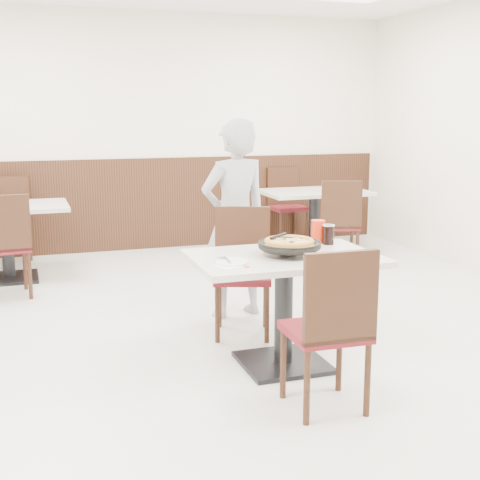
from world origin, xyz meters
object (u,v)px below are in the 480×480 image
object	(u,v)px
chair_far	(242,273)
bg_chair_right_near	(338,223)
pizza_pan	(289,249)
bg_chair_left_far	(9,222)
bg_table_right	(314,222)
chair_near	(325,327)
pizza	(289,244)
side_plate	(232,262)
bg_chair_left_near	(5,245)
main_table	(284,311)
red_cup	(318,231)
diner_person	(235,219)
bg_table_left	(7,243)
cola_glass	(328,235)
bg_chair_right_far	(288,206)

from	to	relation	value
chair_far	bg_chair_right_near	size ratio (longest dim) A/B	1.00
chair_far	pizza_pan	xyz separation A→B (m)	(0.09, -0.68, 0.32)
bg_chair_left_far	bg_table_right	bearing A→B (deg)	-178.13
bg_chair_right_near	chair_near	bearing A→B (deg)	-99.47
chair_near	pizza	size ratio (longest dim) A/B	2.67
pizza	side_plate	xyz separation A→B (m)	(-0.45, -0.17, -0.05)
chair_far	bg_chair_left_near	world-z (taller)	same
main_table	bg_chair_left_far	xyz separation A→B (m)	(-1.74, 3.65, 0.10)
chair_far	pizza	distance (m)	0.72
main_table	bg_chair_right_near	size ratio (longest dim) A/B	1.26
bg_chair_left_near	bg_chair_left_far	bearing A→B (deg)	83.05
pizza	bg_chair_left_near	size ratio (longest dim) A/B	0.37
chair_far	red_cup	world-z (taller)	chair_far
diner_person	bg_table_left	world-z (taller)	diner_person
chair_near	bg_table_right	world-z (taller)	chair_near
cola_glass	bg_chair_right_near	distance (m)	2.54
cola_glass	bg_table_right	bearing A→B (deg)	67.24
pizza	bg_chair_left_near	distance (m)	2.94
chair_near	pizza_pan	bearing A→B (deg)	87.09
diner_person	bg_table_right	bearing A→B (deg)	-140.38
bg_chair_right_far	bg_chair_right_near	bearing A→B (deg)	88.43
bg_chair_left_near	bg_table_right	world-z (taller)	bg_chair_left_near
pizza_pan	diner_person	bearing A→B (deg)	89.84
bg_table_left	bg_chair_left_near	world-z (taller)	bg_chair_left_near
side_plate	bg_chair_left_near	distance (m)	2.83
side_plate	bg_table_left	xyz separation A→B (m)	(-1.36, 3.10, -0.38)
chair_far	cola_glass	size ratio (longest dim) A/B	7.31
pizza_pan	bg_table_left	bearing A→B (deg)	120.84
main_table	side_plate	distance (m)	0.57
cola_glass	bg_table_left	size ratio (longest dim) A/B	0.11
bg_chair_left_near	chair_far	bearing A→B (deg)	-50.56
chair_far	bg_table_right	xyz separation A→B (m)	(1.70, 2.46, -0.10)
bg_chair_left_near	bg_chair_right_far	distance (m)	3.67
bg_chair_left_near	bg_chair_right_near	world-z (taller)	same
bg_chair_right_far	bg_table_right	bearing A→B (deg)	91.19
pizza	bg_chair_left_far	size ratio (longest dim) A/B	0.37
red_cup	diner_person	world-z (taller)	diner_person
side_plate	bg_chair_right_near	distance (m)	3.29
chair_near	bg_chair_left_near	xyz separation A→B (m)	(-1.74, 3.00, 0.00)
side_plate	bg_chair_left_far	world-z (taller)	bg_chair_left_far
pizza	bg_table_left	xyz separation A→B (m)	(-1.80, 2.93, -0.44)
diner_person	bg_table_right	xyz separation A→B (m)	(1.61, 1.98, -0.43)
diner_person	bg_table_left	bearing A→B (deg)	-56.84
main_table	chair_far	xyz separation A→B (m)	(-0.06, 0.67, 0.10)
bg_chair_left_near	diner_person	bearing A→B (deg)	-39.46
red_cup	bg_chair_left_near	bearing A→B (deg)	136.68
diner_person	bg_chair_right_near	distance (m)	2.08
pizza_pan	pizza	world-z (taller)	pizza
bg_chair_right_far	chair_near	bearing A→B (deg)	67.70
pizza	bg_chair_right_near	bearing A→B (deg)	56.99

